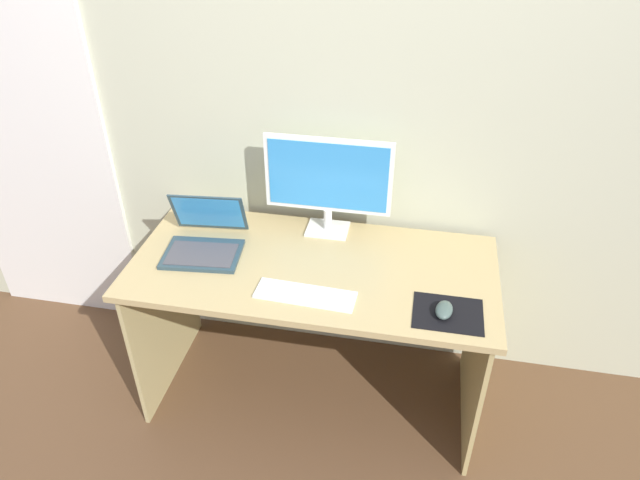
{
  "coord_description": "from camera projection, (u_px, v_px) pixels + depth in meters",
  "views": [
    {
      "loc": [
        0.38,
        -1.81,
        2.12
      ],
      "look_at": [
        0.03,
        -0.02,
        0.88
      ],
      "focal_mm": 32.27,
      "sensor_mm": 36.0,
      "label": 1
    }
  ],
  "objects": [
    {
      "name": "monitor",
      "position": [
        328.0,
        181.0,
        2.37
      ],
      "size": [
        0.53,
        0.14,
        0.43
      ],
      "color": "white",
      "rests_on": "desk"
    },
    {
      "name": "mouse",
      "position": [
        444.0,
        310.0,
        2.04
      ],
      "size": [
        0.07,
        0.11,
        0.04
      ],
      "primitive_type": "ellipsoid",
      "rotation": [
        0.0,
        0.0,
        -0.14
      ],
      "color": "#415650",
      "rests_on": "mousepad"
    },
    {
      "name": "keyboard_external",
      "position": [
        305.0,
        295.0,
        2.14
      ],
      "size": [
        0.38,
        0.13,
        0.01
      ],
      "primitive_type": "cube",
      "rotation": [
        0.0,
        0.0,
        -0.05
      ],
      "color": "white",
      "rests_on": "desk"
    },
    {
      "name": "ground_plane",
      "position": [
        314.0,
        390.0,
        2.72
      ],
      "size": [
        8.0,
        8.0,
        0.0
      ],
      "primitive_type": "plane",
      "color": "brown"
    },
    {
      "name": "door_left",
      "position": [
        26.0,
        137.0,
        2.67
      ],
      "size": [
        0.82,
        0.02,
        2.02
      ],
      "primitive_type": "cube",
      "color": "white",
      "rests_on": "ground_plane"
    },
    {
      "name": "desk",
      "position": [
        313.0,
        294.0,
        2.38
      ],
      "size": [
        1.46,
        0.69,
        0.74
      ],
      "color": "tan",
      "rests_on": "ground_plane"
    },
    {
      "name": "mousepad",
      "position": [
        448.0,
        313.0,
        2.06
      ],
      "size": [
        0.25,
        0.2,
        0.0
      ],
      "primitive_type": "cube",
      "color": "black",
      "rests_on": "desk"
    },
    {
      "name": "laptop",
      "position": [
        205.0,
        240.0,
        2.36
      ],
      "size": [
        0.34,
        0.34,
        0.22
      ],
      "color": "#2B414B",
      "rests_on": "desk"
    },
    {
      "name": "wall_back",
      "position": [
        331.0,
        107.0,
        2.33
      ],
      "size": [
        6.0,
        0.04,
        2.5
      ],
      "primitive_type": "cube",
      "color": "#B9BEA2",
      "rests_on": "ground_plane"
    }
  ]
}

